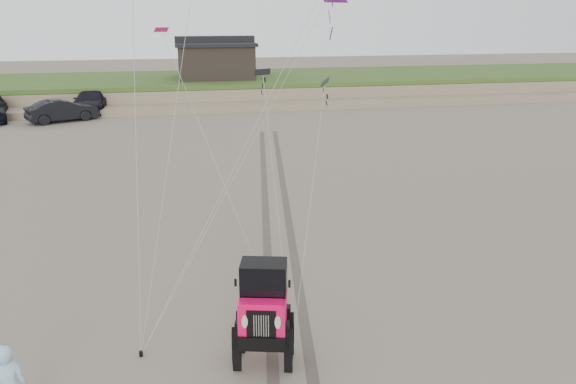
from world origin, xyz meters
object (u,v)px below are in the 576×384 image
at_px(truck_b, 62,110).
at_px(truck_c, 92,101).
at_px(jeep, 264,325).
at_px(cabin, 215,59).

height_order(truck_b, truck_c, truck_c).
bearing_deg(jeep, truck_b, 121.08).
relative_size(truck_b, jeep, 0.94).
bearing_deg(truck_c, jeep, -71.64).
height_order(truck_b, jeep, jeep).
xyz_separation_m(truck_c, jeep, (7.55, -32.49, 0.08)).
relative_size(cabin, truck_b, 1.43).
bearing_deg(cabin, truck_b, -142.56).
distance_m(truck_b, jeep, 30.51).
bearing_deg(jeep, truck_c, 116.97).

